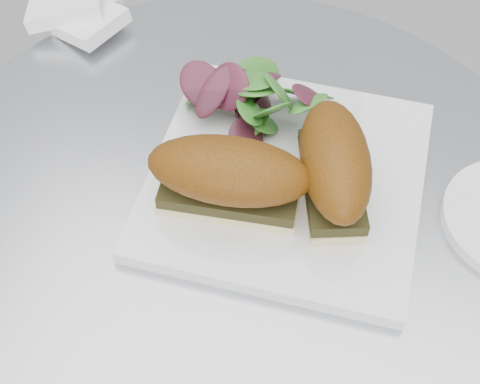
{
  "coord_description": "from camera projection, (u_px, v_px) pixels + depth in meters",
  "views": [
    {
      "loc": [
        0.13,
        -0.38,
        1.28
      ],
      "look_at": [
        0.01,
        -0.01,
        0.77
      ],
      "focal_mm": 50.0,
      "sensor_mm": 36.0,
      "label": 1
    }
  ],
  "objects": [
    {
      "name": "napkin",
      "position": [
        80.0,
        18.0,
        0.85
      ],
      "size": [
        0.14,
        0.14,
        0.02
      ],
      "primitive_type": null,
      "rotation": [
        0.0,
        0.0,
        0.13
      ],
      "color": "white",
      "rests_on": "table"
    },
    {
      "name": "sandwich_right",
      "position": [
        334.0,
        166.0,
        0.64
      ],
      "size": [
        0.11,
        0.16,
        0.08
      ],
      "rotation": [
        0.0,
        0.0,
        -1.21
      ],
      "color": "#F6E999",
      "rests_on": "plate"
    },
    {
      "name": "salad",
      "position": [
        256.0,
        102.0,
        0.72
      ],
      "size": [
        0.13,
        0.13,
        0.05
      ],
      "primitive_type": null,
      "color": "#408C2E",
      "rests_on": "plate"
    },
    {
      "name": "plate",
      "position": [
        286.0,
        178.0,
        0.69
      ],
      "size": [
        0.29,
        0.29,
        0.02
      ],
      "primitive_type": "cube",
      "rotation": [
        0.0,
        0.0,
        0.05
      ],
      "color": "white",
      "rests_on": "table"
    },
    {
      "name": "table",
      "position": [
        233.0,
        313.0,
        0.88
      ],
      "size": [
        0.7,
        0.7,
        0.73
      ],
      "color": "#ACAEB3",
      "rests_on": "ground"
    },
    {
      "name": "sandwich_left",
      "position": [
        229.0,
        177.0,
        0.63
      ],
      "size": [
        0.17,
        0.09,
        0.08
      ],
      "rotation": [
        0.0,
        0.0,
        0.13
      ],
      "color": "#F6E999",
      "rests_on": "plate"
    }
  ]
}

